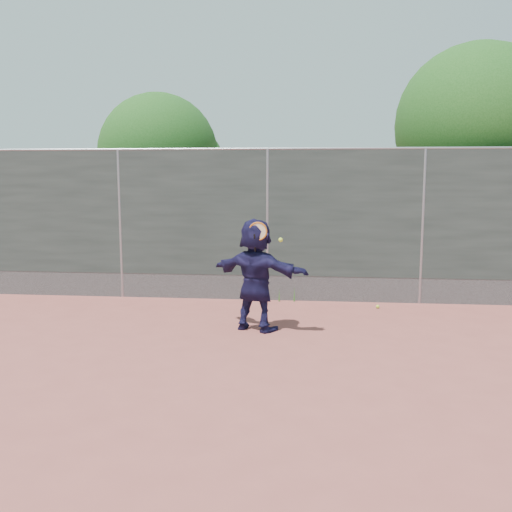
# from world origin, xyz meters

# --- Properties ---
(ground) EXTENTS (80.00, 80.00, 0.00)m
(ground) POSITION_xyz_m (0.00, 0.00, 0.00)
(ground) COLOR #9E4C42
(ground) RESTS_ON ground
(player) EXTENTS (1.76, 1.17, 1.82)m
(player) POSITION_xyz_m (0.00, 1.27, 0.91)
(player) COLOR #18153C
(player) RESTS_ON ground
(ball_ground) EXTENTS (0.07, 0.07, 0.07)m
(ball_ground) POSITION_xyz_m (2.14, 2.98, 0.03)
(ball_ground) COLOR #BDDF31
(ball_ground) RESTS_ON ground
(fence) EXTENTS (20.00, 0.06, 3.03)m
(fence) POSITION_xyz_m (-0.00, 3.50, 1.58)
(fence) COLOR #38423D
(fence) RESTS_ON ground
(swing_action) EXTENTS (0.54, 0.21, 0.51)m
(swing_action) POSITION_xyz_m (0.08, 1.06, 1.60)
(swing_action) COLOR orange
(swing_action) RESTS_ON ground
(tree_right) EXTENTS (3.78, 3.60, 5.39)m
(tree_right) POSITION_xyz_m (4.68, 5.75, 3.49)
(tree_right) COLOR #382314
(tree_right) RESTS_ON ground
(tree_left) EXTENTS (3.15, 3.00, 4.53)m
(tree_left) POSITION_xyz_m (-2.85, 6.55, 2.94)
(tree_left) COLOR #382314
(tree_left) RESTS_ON ground
(weed_clump) EXTENTS (0.68, 0.07, 0.30)m
(weed_clump) POSITION_xyz_m (0.29, 3.38, 0.13)
(weed_clump) COLOR #387226
(weed_clump) RESTS_ON ground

